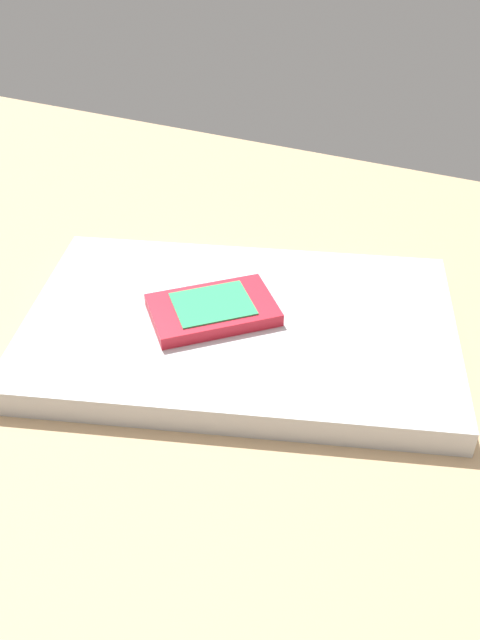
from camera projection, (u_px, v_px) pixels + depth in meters
The scene contains 3 objects.
desk_surface at pixel (178, 352), 58.74cm from camera, with size 120.00×80.00×3.00cm, color tan.
laptop_closed at pixel (240, 329), 57.02cm from camera, with size 34.59×21.86×2.24cm, color #B7BABC.
cell_phone_on_laptop at pixel (213, 310), 56.25cm from camera, with size 11.57×11.30×1.22cm.
Camera 1 is at (23.12, -39.05, 39.26)cm, focal length 39.05 mm.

